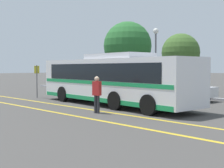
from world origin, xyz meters
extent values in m
plane|color=#423F3D|center=(0.00, 0.00, 0.00)|extent=(220.00, 220.00, 0.00)
cube|color=gold|center=(-0.23, -2.63, 0.00)|extent=(31.69, 0.20, 0.01)
cube|color=gold|center=(-0.23, -4.57, 0.00)|extent=(31.69, 0.20, 0.01)
cube|color=#99999E|center=(-0.23, 6.76, 0.07)|extent=(39.69, 0.36, 0.15)
cube|color=silver|center=(-0.23, -0.43, 1.54)|extent=(11.85, 3.44, 2.43)
cube|color=black|center=(-0.23, -0.43, 2.00)|extent=(10.22, 3.36, 0.96)
cube|color=#198C4C|center=(-0.23, -0.43, 1.39)|extent=(11.62, 3.47, 0.20)
cube|color=#198C4C|center=(-0.23, -0.43, 0.44)|extent=(11.62, 3.46, 0.24)
cube|color=black|center=(-6.08, 0.02, 1.60)|extent=(0.21, 2.26, 1.76)
cube|color=black|center=(-6.08, 0.02, 2.60)|extent=(0.18, 1.80, 0.24)
cube|color=silver|center=(0.35, -0.47, 2.91)|extent=(4.23, 2.36, 0.31)
cube|color=black|center=(-6.36, 0.04, 0.55)|extent=(0.19, 1.93, 0.04)
cube|color=black|center=(-6.36, 0.04, 0.35)|extent=(0.19, 1.93, 0.04)
cylinder|color=black|center=(-3.94, -1.38, 0.50)|extent=(1.02, 0.35, 1.00)
cylinder|color=black|center=(-3.75, 1.08, 0.50)|extent=(1.02, 0.35, 1.00)
cylinder|color=black|center=(1.42, -1.79, 0.50)|extent=(1.02, 0.35, 1.00)
cylinder|color=black|center=(1.61, 0.67, 0.50)|extent=(1.02, 0.35, 1.00)
cylinder|color=black|center=(3.87, -1.97, 0.50)|extent=(1.02, 0.35, 1.00)
cylinder|color=black|center=(4.06, 0.49, 0.50)|extent=(1.02, 0.35, 1.00)
cube|color=#335B33|center=(-10.42, 5.12, 0.61)|extent=(4.75, 2.03, 0.63)
cube|color=black|center=(-10.54, 5.12, 1.21)|extent=(2.03, 1.71, 0.57)
cylinder|color=black|center=(-9.00, 6.06, 0.30)|extent=(0.61, 0.22, 0.60)
cylinder|color=black|center=(-8.94, 4.28, 0.30)|extent=(0.61, 0.22, 0.60)
cylinder|color=black|center=(-11.91, 5.96, 0.30)|extent=(0.61, 0.22, 0.60)
cylinder|color=black|center=(-11.85, 4.18, 0.30)|extent=(0.61, 0.22, 0.60)
cube|color=#9E9EA3|center=(-4.80, 4.82, 0.55)|extent=(4.96, 2.26, 0.50)
cube|color=black|center=(-4.92, 4.83, 1.07)|extent=(2.14, 1.84, 0.53)
cylinder|color=black|center=(-3.25, 5.64, 0.30)|extent=(0.61, 0.24, 0.60)
cylinder|color=black|center=(-3.37, 3.80, 0.30)|extent=(0.61, 0.24, 0.60)
cylinder|color=black|center=(-6.24, 5.84, 0.30)|extent=(0.61, 0.24, 0.60)
cylinder|color=black|center=(-6.36, 4.00, 0.30)|extent=(0.61, 0.24, 0.60)
cube|color=silver|center=(1.13, 5.12, 0.64)|extent=(4.31, 1.70, 0.68)
cube|color=black|center=(1.23, 5.12, 1.21)|extent=(1.81, 1.49, 0.47)
cylinder|color=black|center=(-0.20, 4.32, 0.30)|extent=(0.60, 0.20, 0.60)
cylinder|color=black|center=(-0.21, 5.91, 0.30)|extent=(0.60, 0.20, 0.60)
cylinder|color=black|center=(2.46, 4.33, 0.30)|extent=(0.60, 0.20, 0.60)
cylinder|color=black|center=(2.45, 5.93, 0.30)|extent=(0.60, 0.20, 0.60)
cylinder|color=#2D2D33|center=(1.54, -3.26, 0.44)|extent=(0.14, 0.14, 0.88)
cylinder|color=#2D2D33|center=(1.71, -3.23, 0.44)|extent=(0.14, 0.14, 0.88)
cube|color=red|center=(1.62, -3.25, 1.23)|extent=(0.45, 0.29, 0.70)
sphere|color=beige|center=(1.62, -3.25, 1.70)|extent=(0.24, 0.24, 0.24)
cylinder|color=#59595E|center=(-7.40, -1.29, 1.22)|extent=(0.07, 0.07, 2.44)
cube|color=yellow|center=(-7.40, -1.29, 2.11)|extent=(0.06, 0.40, 0.56)
cylinder|color=#59595E|center=(-3.04, 7.32, 2.53)|extent=(0.14, 0.14, 5.06)
sphere|color=silver|center=(-3.04, 7.32, 5.29)|extent=(0.46, 0.46, 0.46)
cylinder|color=#513823|center=(-3.27, 11.30, 1.17)|extent=(0.28, 0.28, 2.34)
sphere|color=#3D6028|center=(-3.27, 11.30, 3.65)|extent=(3.51, 3.51, 3.51)
cylinder|color=#513823|center=(-9.98, 11.29, 1.34)|extent=(0.28, 0.28, 2.68)
sphere|color=#28662D|center=(-9.98, 11.29, 4.62)|extent=(5.17, 5.17, 5.17)
camera|label=1|loc=(13.15, -13.30, 2.24)|focal=50.00mm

